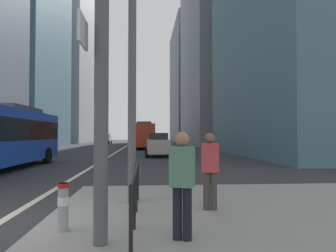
% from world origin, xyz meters
% --- Properties ---
extents(ground_plane, '(160.00, 160.00, 0.00)m').
position_xyz_m(ground_plane, '(0.00, 20.00, 0.00)').
color(ground_plane, '#303033').
extents(median_island, '(9.00, 10.00, 0.15)m').
position_xyz_m(median_island, '(5.50, -1.00, 0.07)').
color(median_island, gray).
rests_on(median_island, ground).
extents(lane_centre_line, '(0.20, 80.00, 0.01)m').
position_xyz_m(lane_centre_line, '(0.00, 30.00, 0.01)').
color(lane_centre_line, beige).
rests_on(lane_centre_line, ground).
extents(office_tower_left_mid, '(10.90, 18.13, 29.93)m').
position_xyz_m(office_tower_left_mid, '(-16.00, 41.35, 14.96)').
color(office_tower_left_mid, slate).
rests_on(office_tower_left_mid, ground).
extents(office_tower_left_far, '(11.35, 21.63, 36.83)m').
position_xyz_m(office_tower_left_far, '(-16.00, 66.87, 18.42)').
color(office_tower_left_far, '#9E9EA3').
rests_on(office_tower_left_far, ground).
extents(office_tower_right_mid, '(13.54, 22.63, 43.62)m').
position_xyz_m(office_tower_right_mid, '(17.00, 45.72, 21.81)').
color(office_tower_right_mid, gray).
rests_on(office_tower_right_mid, ground).
extents(office_tower_right_far, '(13.44, 25.78, 30.12)m').
position_xyz_m(office_tower_right_far, '(17.00, 73.81, 15.06)').
color(office_tower_right_far, slate).
rests_on(office_tower_right_far, ground).
extents(city_bus_red_receding, '(2.87, 11.14, 3.40)m').
position_xyz_m(city_bus_red_receding, '(2.72, 34.62, 1.84)').
color(city_bus_red_receding, red).
rests_on(city_bus_red_receding, ground).
extents(car_oncoming_mid, '(2.19, 4.27, 1.94)m').
position_xyz_m(car_oncoming_mid, '(-4.85, 54.39, 0.99)').
color(car_oncoming_mid, silver).
rests_on(car_oncoming_mid, ground).
extents(car_receding_near, '(2.09, 4.07, 1.94)m').
position_xyz_m(car_receding_near, '(3.99, 19.04, 0.99)').
color(car_receding_near, '#B2A899').
rests_on(car_receding_near, ground).
extents(bollard_right, '(0.20, 0.20, 0.83)m').
position_xyz_m(bollard_right, '(1.57, -0.63, 0.61)').
color(bollard_right, '#99999E').
rests_on(bollard_right, median_island).
extents(pedestrian_railing, '(0.06, 3.66, 0.98)m').
position_xyz_m(pedestrian_railing, '(2.80, -0.02, 0.86)').
color(pedestrian_railing, black).
rests_on(pedestrian_railing, median_island).
extents(pedestrian_waiting, '(0.41, 0.30, 1.71)m').
position_xyz_m(pedestrian_waiting, '(4.43, 0.65, 1.10)').
color(pedestrian_waiting, '#423D38').
rests_on(pedestrian_waiting, median_island).
extents(pedestrian_walking, '(0.44, 0.35, 1.71)m').
position_xyz_m(pedestrian_walking, '(3.58, -1.23, 1.10)').
color(pedestrian_walking, black).
rests_on(pedestrian_walking, median_island).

